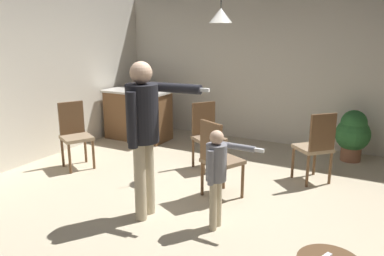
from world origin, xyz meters
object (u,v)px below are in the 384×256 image
(person_adult, at_px, (144,124))
(potted_plant_corner, at_px, (353,133))
(dining_chair_near_wall, at_px, (207,133))
(dining_chair_spare, at_px, (218,157))
(kitchen_counter, at_px, (138,115))
(person_child, at_px, (217,169))
(dining_chair_centre_back, at_px, (75,132))
(dining_chair_by_counter, at_px, (316,145))

(person_adult, distance_m, potted_plant_corner, 3.69)
(dining_chair_near_wall, height_order, dining_chair_spare, same)
(dining_chair_spare, bearing_deg, dining_chair_near_wall, 149.00)
(kitchen_counter, relative_size, person_child, 1.17)
(dining_chair_centre_back, relative_size, dining_chair_spare, 1.00)
(person_adult, relative_size, dining_chair_centre_back, 1.74)
(dining_chair_near_wall, distance_m, potted_plant_corner, 2.37)
(person_adult, bearing_deg, person_child, 94.90)
(dining_chair_spare, bearing_deg, dining_chair_by_counter, 74.42)
(person_child, relative_size, dining_chair_spare, 1.08)
(dining_chair_by_counter, bearing_deg, potted_plant_corner, 28.62)
(dining_chair_spare, xyz_separation_m, potted_plant_corner, (1.32, 2.32, -0.09))
(kitchen_counter, height_order, dining_chair_centre_back, dining_chair_centre_back)
(dining_chair_by_counter, height_order, dining_chair_near_wall, same)
(dining_chair_by_counter, relative_size, dining_chair_near_wall, 1.00)
(dining_chair_by_counter, xyz_separation_m, potted_plant_corner, (0.35, 1.24, -0.09))
(dining_chair_centre_back, bearing_deg, dining_chair_spare, 116.85)
(person_adult, relative_size, dining_chair_spare, 1.74)
(person_child, distance_m, dining_chair_near_wall, 1.88)
(dining_chair_by_counter, bearing_deg, kitchen_counter, 123.08)
(dining_chair_by_counter, height_order, dining_chair_centre_back, same)
(dining_chair_spare, distance_m, potted_plant_corner, 2.67)
(person_child, height_order, dining_chair_near_wall, person_child)
(kitchen_counter, relative_size, dining_chair_near_wall, 1.26)
(dining_chair_near_wall, bearing_deg, dining_chair_by_counter, 132.32)
(person_adult, xyz_separation_m, dining_chair_near_wall, (-0.09, 1.76, -0.54))
(kitchen_counter, xyz_separation_m, dining_chair_centre_back, (0.07, -1.74, 0.07))
(person_child, height_order, dining_chair_centre_back, person_child)
(dining_chair_by_counter, relative_size, dining_chair_centre_back, 1.00)
(kitchen_counter, bearing_deg, dining_chair_by_counter, -11.30)
(person_child, height_order, dining_chair_spare, person_child)
(potted_plant_corner, bearing_deg, dining_chair_centre_back, -148.52)
(potted_plant_corner, bearing_deg, person_child, -108.70)
(person_adult, distance_m, dining_chair_centre_back, 2.15)
(dining_chair_centre_back, xyz_separation_m, dining_chair_spare, (2.41, -0.04, 0.00))
(dining_chair_by_counter, xyz_separation_m, dining_chair_near_wall, (-1.58, -0.14, 0.00))
(potted_plant_corner, bearing_deg, dining_chair_by_counter, -105.76)
(dining_chair_by_counter, height_order, potted_plant_corner, dining_chair_by_counter)
(dining_chair_centre_back, height_order, potted_plant_corner, dining_chair_centre_back)
(dining_chair_near_wall, bearing_deg, person_child, 66.08)
(person_child, bearing_deg, potted_plant_corner, 163.84)
(dining_chair_spare, bearing_deg, person_child, -40.57)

